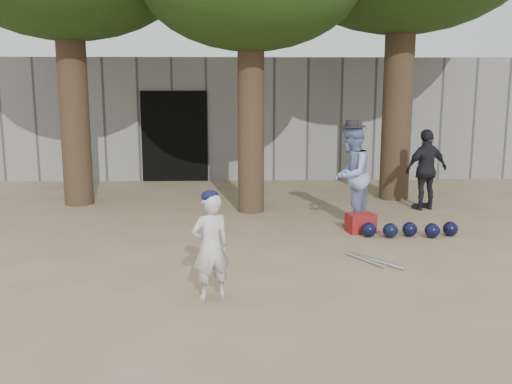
{
  "coord_description": "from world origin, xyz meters",
  "views": [
    {
      "loc": [
        0.39,
        -6.2,
        2.27
      ],
      "look_at": [
        0.6,
        1.0,
        0.95
      ],
      "focal_mm": 40.0,
      "sensor_mm": 36.0,
      "label": 1
    }
  ],
  "objects_px": {
    "spectator_blue": "(351,175)",
    "spectator_dark": "(426,170)",
    "boy_player": "(211,247)",
    "red_bag": "(361,223)"
  },
  "relations": [
    {
      "from": "spectator_blue",
      "to": "spectator_dark",
      "type": "distance_m",
      "value": 2.03
    },
    {
      "from": "boy_player",
      "to": "spectator_dark",
      "type": "bearing_deg",
      "value": -153.89
    },
    {
      "from": "red_bag",
      "to": "boy_player",
      "type": "bearing_deg",
      "value": -128.31
    },
    {
      "from": "boy_player",
      "to": "spectator_dark",
      "type": "xyz_separation_m",
      "value": [
        3.82,
        4.55,
        0.18
      ]
    },
    {
      "from": "spectator_blue",
      "to": "red_bag",
      "type": "relative_size",
      "value": 4.0
    },
    {
      "from": "boy_player",
      "to": "spectator_dark",
      "type": "distance_m",
      "value": 5.94
    },
    {
      "from": "spectator_blue",
      "to": "spectator_dark",
      "type": "relative_size",
      "value": 1.11
    },
    {
      "from": "spectator_blue",
      "to": "spectator_dark",
      "type": "xyz_separation_m",
      "value": [
        1.66,
        1.17,
        -0.08
      ]
    },
    {
      "from": "red_bag",
      "to": "spectator_blue",
      "type": "bearing_deg",
      "value": 97.96
    },
    {
      "from": "boy_player",
      "to": "spectator_blue",
      "type": "relative_size",
      "value": 0.69
    }
  ]
}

